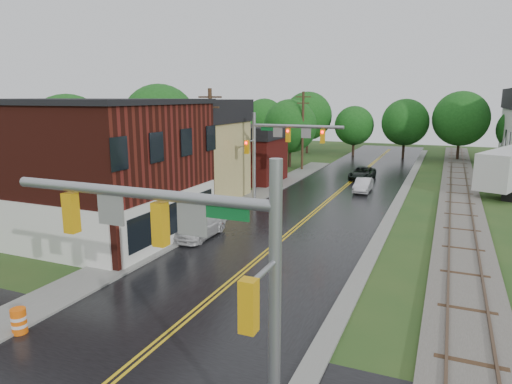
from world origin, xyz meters
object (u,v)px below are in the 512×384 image
Objects in this scene: construction_barrel at (19,321)px; tree_left_c at (232,132)px; pickup_white at (200,227)px; traffic_signal_far at (279,142)px; utility_pole_c at (303,130)px; tree_left_a at (70,138)px; utility_pole_b at (211,150)px; tree_left_b at (161,124)px; suv_dark at (362,173)px; tree_left_e at (291,127)px; traffic_signal_near at (189,250)px; sedan_silver at (363,185)px; brick_building at (77,166)px.

tree_left_c is at bearing 103.84° from construction_barrel.
traffic_signal_far is at bearing 82.69° from pickup_white.
utility_pole_c is at bearing 92.58° from construction_barrel.
tree_left_a is at bearing 129.68° from construction_barrel.
utility_pole_c is at bearing 90.00° from utility_pole_b.
tree_left_b is 2.21× the size of pickup_white.
tree_left_c is at bearing -175.12° from suv_dark.
tree_left_b reaches higher than utility_pole_b.
tree_left_e is 11.81m from suv_dark.
tree_left_e is 1.86× the size of pickup_white.
traffic_signal_near is 22.49m from utility_pole_b.
sedan_silver is (5.48, 7.15, -4.35)m from traffic_signal_far.
tree_left_c is 7.97× the size of construction_barrel.
tree_left_b is at bearing -122.74° from tree_left_e.
tree_left_b is (-11.05, -12.10, 1.00)m from utility_pole_c.
tree_left_a is at bearing -108.43° from tree_left_c.
brick_building is at bearing 124.23° from construction_barrel.
tree_left_a is at bearing -114.62° from tree_left_e.
tree_left_b is 1.27× the size of tree_left_c.
traffic_signal_far is 1.58× the size of suv_dark.
sedan_silver is (8.81, 12.15, -4.10)m from utility_pole_b.
tree_left_b reaches higher than tree_left_e.
tree_left_a is at bearing 136.87° from brick_building.
construction_barrel is at bearing -103.83° from sedan_silver.
tree_left_e is (-2.05, 1.90, 0.09)m from utility_pole_c.
construction_barrel is at bearing -87.42° from utility_pole_c.
tree_left_a reaches higher than traffic_signal_near.
tree_left_e reaches higher than pickup_white.
tree_left_e is at bearing 105.89° from traffic_signal_far.
pickup_white is (13.08, -15.22, -5.08)m from tree_left_b.
brick_building reaches higher than suv_dark.
tree_left_a is 18.98m from tree_left_c.
tree_left_c is at bearing 63.44° from tree_left_b.
tree_left_c is at bearing 111.22° from pickup_white.
traffic_signal_near is 0.82× the size of utility_pole_c.
brick_building is 9.03m from utility_pole_b.
construction_barrel is (-1.53, -23.00, -4.49)m from traffic_signal_far.
traffic_signal_near is 1.00× the size of traffic_signal_far.
utility_pole_b is at bearing 117.19° from traffic_signal_near.
traffic_signal_near reaches higher than construction_barrel.
utility_pole_b is (5.68, 7.00, 0.57)m from brick_building.
tree_left_a is at bearing -162.70° from traffic_signal_far.
pickup_white is at bearing -68.64° from tree_left_c.
utility_pole_b reaches higher than traffic_signal_far.
tree_left_a is at bearing -120.55° from utility_pole_c.
tree_left_b reaches higher than suv_dark.
traffic_signal_far reaches higher than construction_barrel.
construction_barrel is (-5.80, -36.52, -0.17)m from suv_dark.
construction_barrel is (7.48, -11.00, -3.67)m from brick_building.
tree_left_a is 28.16m from suv_dark.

